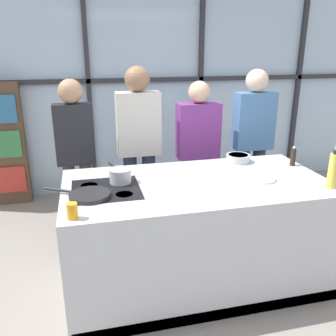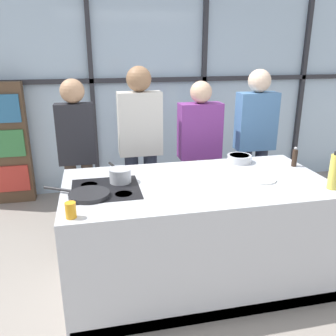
# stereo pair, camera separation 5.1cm
# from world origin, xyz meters

# --- Properties ---
(ground_plane) EXTENTS (18.00, 18.00, 0.00)m
(ground_plane) POSITION_xyz_m (0.00, 0.00, 0.00)
(ground_plane) COLOR gray
(back_window_wall) EXTENTS (6.40, 0.10, 2.80)m
(back_window_wall) POSITION_xyz_m (0.00, 2.33, 1.40)
(back_window_wall) COLOR silver
(back_window_wall) RESTS_ON ground_plane
(bookshelf) EXTENTS (0.47, 0.19, 1.56)m
(bookshelf) POSITION_xyz_m (-1.85, 2.14, 0.78)
(bookshelf) COLOR brown
(bookshelf) RESTS_ON ground_plane
(demo_island) EXTENTS (2.15, 1.09, 0.92)m
(demo_island) POSITION_xyz_m (-0.00, -0.00, 0.46)
(demo_island) COLOR silver
(demo_island) RESTS_ON ground_plane
(spectator_far_left) EXTENTS (0.37, 0.23, 1.68)m
(spectator_far_left) POSITION_xyz_m (-0.97, 0.98, 0.99)
(spectator_far_left) COLOR #47382D
(spectator_far_left) RESTS_ON ground_plane
(spectator_center_left) EXTENTS (0.44, 0.25, 1.79)m
(spectator_center_left) POSITION_xyz_m (-0.32, 0.98, 1.03)
(spectator_center_left) COLOR #232838
(spectator_center_left) RESTS_ON ground_plane
(spectator_center_right) EXTENTS (0.45, 0.23, 1.63)m
(spectator_center_right) POSITION_xyz_m (0.32, 0.98, 0.92)
(spectator_center_right) COLOR #47382D
(spectator_center_right) RESTS_ON ground_plane
(spectator_far_right) EXTENTS (0.44, 0.24, 1.74)m
(spectator_far_right) POSITION_xyz_m (0.97, 0.98, 1.00)
(spectator_far_right) COLOR #232838
(spectator_far_right) RESTS_ON ground_plane
(frying_pan) EXTENTS (0.49, 0.36, 0.03)m
(frying_pan) POSITION_xyz_m (-0.87, -0.12, 0.94)
(frying_pan) COLOR #232326
(frying_pan) RESTS_ON demo_island
(saucepan) EXTENTS (0.18, 0.33, 0.11)m
(saucepan) POSITION_xyz_m (-0.61, 0.13, 0.98)
(saucepan) COLOR silver
(saucepan) RESTS_ON demo_island
(white_plate) EXTENTS (0.25, 0.25, 0.01)m
(white_plate) POSITION_xyz_m (0.53, -0.07, 0.93)
(white_plate) COLOR white
(white_plate) RESTS_ON demo_island
(mixing_bowl) EXTENTS (0.23, 0.23, 0.07)m
(mixing_bowl) POSITION_xyz_m (0.54, 0.41, 0.96)
(mixing_bowl) COLOR silver
(mixing_bowl) RESTS_ON demo_island
(oil_bottle) EXTENTS (0.08, 0.08, 0.30)m
(oil_bottle) POSITION_xyz_m (0.97, -0.36, 1.06)
(oil_bottle) COLOR #E0CC4C
(oil_bottle) RESTS_ON demo_island
(pepper_grinder) EXTENTS (0.05, 0.05, 0.18)m
(pepper_grinder) POSITION_xyz_m (0.98, 0.19, 1.01)
(pepper_grinder) COLOR #332319
(pepper_grinder) RESTS_ON demo_island
(juice_glass_near) EXTENTS (0.07, 0.07, 0.11)m
(juice_glass_near) POSITION_xyz_m (-0.97, -0.45, 0.98)
(juice_glass_near) COLOR orange
(juice_glass_near) RESTS_ON demo_island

